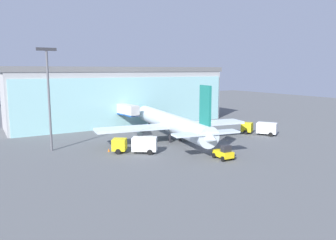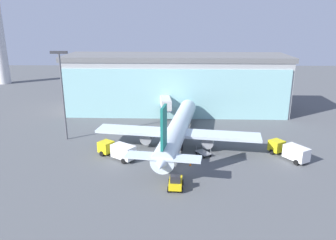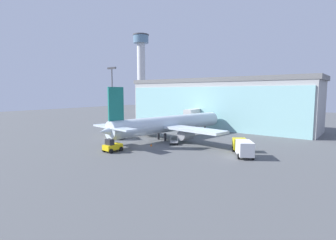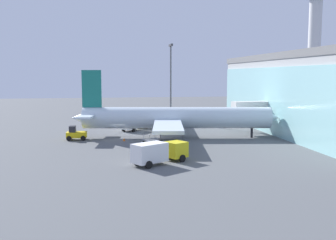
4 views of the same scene
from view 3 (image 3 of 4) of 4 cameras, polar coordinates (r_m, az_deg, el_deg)
name	(u,v)px [view 3 (image 3 of 4)]	position (r m, az deg, el deg)	size (l,w,h in m)	color
ground	(140,146)	(51.46, -6.05, -5.59)	(240.00, 240.00, 0.00)	#545659
terminal_building	(217,103)	(79.24, 10.70, 3.66)	(55.57, 16.00, 14.38)	#A7A7A7
jet_bridge	(197,114)	(74.03, 6.25, 1.41)	(3.35, 12.19, 5.78)	beige
control_tower	(141,66)	(146.01, -5.86, 11.71)	(8.58, 8.58, 41.29)	silver
apron_light_mast	(112,92)	(75.05, -12.04, 5.91)	(3.20, 0.40, 17.26)	#59595E
airplane	(168,124)	(58.01, 0.01, -0.91)	(30.17, 34.89, 11.32)	silver
catering_truck	(118,131)	(61.01, -10.90, -2.43)	(7.22, 6.04, 2.65)	yellow
fuel_truck	(243,147)	(44.76, 16.01, -5.64)	(5.68, 7.38, 2.65)	yellow
baggage_cart	(174,142)	(52.61, 1.35, -4.74)	(2.83, 3.22, 1.50)	gray
pushback_tug	(112,146)	(46.98, -12.07, -5.60)	(2.34, 3.31, 2.30)	yellow
safety_cone_nose	(151,145)	(50.82, -3.69, -5.40)	(0.36, 0.36, 0.55)	orange
safety_cone_wingtip	(118,133)	(65.99, -10.89, -2.84)	(0.36, 0.36, 0.55)	orange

